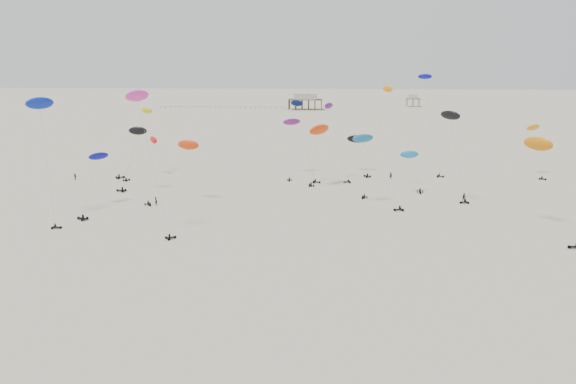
# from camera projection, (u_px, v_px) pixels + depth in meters

# --- Properties ---
(ground_plane) EXTENTS (900.00, 900.00, 0.00)m
(ground_plane) POSITION_uv_depth(u_px,v_px,m) (313.00, 142.00, 202.00)
(ground_plane) COLOR beige
(pavilion_main) EXTENTS (21.00, 13.00, 9.80)m
(pavilion_main) POSITION_uv_depth(u_px,v_px,m) (305.00, 103.00, 347.63)
(pavilion_main) COLOR brown
(pavilion_main) RESTS_ON ground
(pavilion_small) EXTENTS (9.00, 7.00, 8.00)m
(pavilion_small) POSITION_uv_depth(u_px,v_px,m) (413.00, 101.00, 371.56)
(pavilion_small) COLOR brown
(pavilion_small) RESTS_ON ground
(pier_fence) EXTENTS (80.20, 0.20, 1.50)m
(pier_fence) POSITION_uv_depth(u_px,v_px,m) (223.00, 108.00, 352.41)
(pier_fence) COLOR black
(pier_fence) RESTS_ON ground
(rig_0) EXTENTS (5.34, 3.45, 9.25)m
(rig_0) POSITION_uv_depth(u_px,v_px,m) (413.00, 166.00, 121.87)
(rig_0) COLOR black
(rig_0) RESTS_ON ground
(rig_1) EXTENTS (4.43, 15.94, 19.69)m
(rig_1) POSITION_uv_depth(u_px,v_px,m) (142.00, 126.00, 141.70)
(rig_1) COLOR black
(rig_1) RESTS_ON ground
(rig_2) EXTENTS (7.13, 8.34, 18.69)m
(rig_2) POSITION_uv_depth(u_px,v_px,m) (334.00, 128.00, 134.04)
(rig_2) COLOR black
(rig_2) RESTS_ON ground
(rig_3) EXTENTS (7.76, 17.42, 25.88)m
(rig_3) POSITION_uv_depth(u_px,v_px,m) (381.00, 118.00, 123.43)
(rig_3) COLOR black
(rig_3) RESTS_ON ground
(rig_4) EXTENTS (5.02, 11.89, 13.85)m
(rig_4) POSITION_uv_depth(u_px,v_px,m) (535.00, 135.00, 141.03)
(rig_4) COLOR black
(rig_4) RESTS_ON ground
(rig_5) EXTENTS (9.51, 9.90, 23.81)m
(rig_5) POSITION_uv_depth(u_px,v_px,m) (142.00, 118.00, 91.33)
(rig_5) COLOR black
(rig_5) RESTS_ON ground
(rig_6) EXTENTS (10.26, 9.45, 13.77)m
(rig_6) POSITION_uv_depth(u_px,v_px,m) (183.00, 153.00, 114.54)
(rig_6) COLOR black
(rig_6) RESTS_ON ground
(rig_7) EXTENTS (7.47, 3.93, 19.41)m
(rig_7) POSITION_uv_depth(u_px,v_px,m) (304.00, 132.00, 130.99)
(rig_7) COLOR black
(rig_7) RESTS_ON ground
(rig_8) EXTENTS (6.14, 12.09, 11.68)m
(rig_8) POSITION_uv_depth(u_px,v_px,m) (359.00, 144.00, 145.54)
(rig_8) COLOR black
(rig_8) RESTS_ON ground
(rig_9) EXTENTS (5.20, 16.45, 15.55)m
(rig_9) POSITION_uv_depth(u_px,v_px,m) (94.00, 174.00, 108.34)
(rig_9) COLOR black
(rig_9) RESTS_ON ground
(rig_10) EXTENTS (6.61, 6.63, 18.57)m
(rig_10) POSITION_uv_depth(u_px,v_px,m) (453.00, 130.00, 112.53)
(rig_10) COLOR black
(rig_10) RESTS_ON ground
(rig_11) EXTENTS (7.39, 3.76, 25.32)m
(rig_11) POSITION_uv_depth(u_px,v_px,m) (430.00, 112.00, 137.13)
(rig_11) COLOR black
(rig_11) RESTS_ON ground
(rig_12) EXTENTS (10.44, 10.24, 15.26)m
(rig_12) POSITION_uv_depth(u_px,v_px,m) (371.00, 153.00, 111.05)
(rig_12) COLOR black
(rig_12) RESTS_ON ground
(rig_13) EXTENTS (5.21, 18.52, 19.36)m
(rig_13) POSITION_uv_depth(u_px,v_px,m) (543.00, 157.00, 95.06)
(rig_13) COLOR black
(rig_13) RESTS_ON ground
(rig_14) EXTENTS (9.92, 14.02, 23.03)m
(rig_14) POSITION_uv_depth(u_px,v_px,m) (41.00, 117.00, 101.46)
(rig_14) COLOR black
(rig_14) RESTS_ON ground
(rig_15) EXTENTS (6.34, 7.00, 14.40)m
(rig_15) POSITION_uv_depth(u_px,v_px,m) (319.00, 134.00, 128.28)
(rig_15) COLOR black
(rig_15) RESTS_ON ground
(rig_16) EXTENTS (9.55, 11.00, 12.19)m
(rig_16) POSITION_uv_depth(u_px,v_px,m) (143.00, 151.00, 140.86)
(rig_16) COLOR black
(rig_16) RESTS_ON ground
(rig_17) EXTENTS (6.38, 5.69, 14.04)m
(rig_17) POSITION_uv_depth(u_px,v_px,m) (133.00, 149.00, 123.77)
(rig_17) COLOR black
(rig_17) RESTS_ON ground
(rig_18) EXTENTS (5.14, 14.44, 16.45)m
(rig_18) POSITION_uv_depth(u_px,v_px,m) (291.00, 129.00, 142.14)
(rig_18) COLOR black
(rig_18) RESTS_ON ground
(spectator_0) EXTENTS (0.87, 0.84, 1.99)m
(spectator_0) POSITION_uv_depth(u_px,v_px,m) (156.00, 205.00, 111.59)
(spectator_0) COLOR black
(spectator_0) RESTS_ON ground
(spectator_1) EXTENTS (1.06, 0.67, 2.09)m
(spectator_1) POSITION_uv_depth(u_px,v_px,m) (464.00, 202.00, 114.35)
(spectator_1) COLOR black
(spectator_1) RESTS_ON ground
(spectator_2) EXTENTS (1.27, 1.05, 1.90)m
(spectator_2) POSITION_uv_depth(u_px,v_px,m) (75.00, 180.00, 136.24)
(spectator_2) COLOR black
(spectator_2) RESTS_ON ground
(spectator_3) EXTENTS (0.82, 0.63, 2.05)m
(spectator_3) POSITION_uv_depth(u_px,v_px,m) (391.00, 179.00, 137.18)
(spectator_3) COLOR black
(spectator_3) RESTS_ON ground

